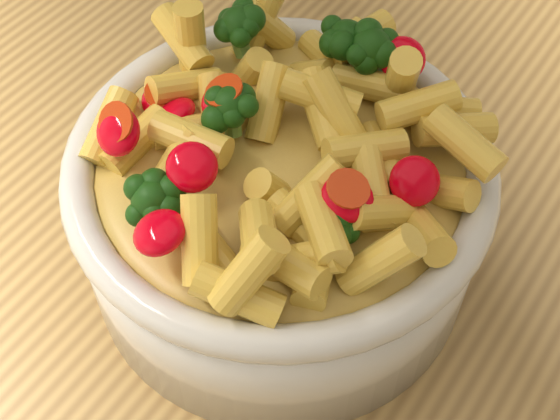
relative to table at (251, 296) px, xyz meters
The scene contains 3 objects.
table is the anchor object (origin of this frame).
serving_bowl 0.16m from the table, 15.80° to the right, with size 0.27×0.27×0.12m.
pasta_salad 0.24m from the table, 15.80° to the right, with size 0.21×0.21×0.05m.
Camera 1 is at (0.21, -0.27, 1.37)m, focal length 50.00 mm.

